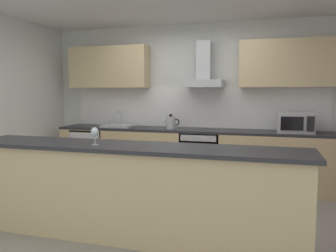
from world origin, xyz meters
TOP-DOWN VIEW (x-y plane):
  - ground at (0.00, 0.00)m, footprint 5.97×4.55m
  - wall_back at (0.00, 1.83)m, footprint 5.97×0.12m
  - backsplash_tile at (0.00, 1.76)m, footprint 4.22×0.02m
  - counter_back at (0.00, 1.45)m, footprint 4.37×0.60m
  - counter_island at (-0.13, -0.69)m, footprint 3.54×0.64m
  - upper_cabinets at (0.00, 1.60)m, footprint 4.31×0.32m
  - oven at (0.21, 1.43)m, footprint 0.60×0.62m
  - refrigerator at (-1.70, 1.42)m, footprint 0.58×0.60m
  - microwave at (1.58, 1.40)m, footprint 0.50×0.38m
  - sink at (-1.22, 1.44)m, footprint 0.50×0.40m
  - kettle at (-0.29, 1.39)m, footprint 0.29×0.15m
  - range_hood at (0.21, 1.56)m, footprint 0.62×0.45m
  - wine_glass at (-0.46, -0.78)m, footprint 0.08×0.08m

SIDE VIEW (x-z plane):
  - ground at x=0.00m, z-range -0.02..0.00m
  - refrigerator at x=-1.70m, z-range 0.00..0.85m
  - counter_back at x=0.00m, z-range 0.00..0.90m
  - oven at x=0.21m, z-range 0.06..0.86m
  - counter_island at x=-0.13m, z-range 0.01..0.96m
  - sink at x=-1.22m, z-range 0.80..1.06m
  - kettle at x=-0.29m, z-range 0.89..1.13m
  - microwave at x=1.58m, z-range 0.90..1.20m
  - wine_glass at x=-0.46m, z-range 0.99..1.17m
  - backsplash_tile at x=0.00m, z-range 0.90..1.56m
  - wall_back at x=0.00m, z-range 0.00..2.60m
  - range_hood at x=0.21m, z-range 1.43..2.15m
  - upper_cabinets at x=0.00m, z-range 1.56..2.26m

